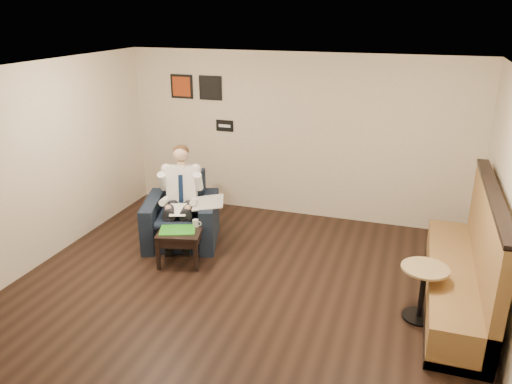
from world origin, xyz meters
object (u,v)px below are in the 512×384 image
(green_folder, at_px, (178,230))
(cafe_table, at_px, (422,293))
(armchair, at_px, (181,211))
(side_table, at_px, (181,245))
(banquette, at_px, (461,249))
(smartphone, at_px, (187,225))
(coffee_mug, at_px, (196,223))
(seated_man, at_px, (179,202))

(green_folder, distance_m, cafe_table, 3.36)
(armchair, xyz_separation_m, side_table, (0.27, -0.58, -0.27))
(armchair, relative_size, banquette, 0.38)
(armchair, bearing_deg, smartphone, -71.64)
(coffee_mug, bearing_deg, cafe_table, -10.51)
(armchair, distance_m, seated_man, 0.24)
(side_table, distance_m, green_folder, 0.26)
(side_table, bearing_deg, green_folder, -133.00)
(side_table, xyz_separation_m, smartphone, (0.01, 0.18, 0.25))
(armchair, height_order, green_folder, armchair)
(coffee_mug, bearing_deg, smartphone, 176.21)
(green_folder, bearing_deg, side_table, 47.00)
(seated_man, height_order, cafe_table, seated_man)
(armchair, relative_size, smartphone, 7.00)
(side_table, bearing_deg, smartphone, 85.96)
(seated_man, height_order, green_folder, seated_man)
(armchair, relative_size, cafe_table, 1.60)
(seated_man, relative_size, green_folder, 2.89)
(banquette, bearing_deg, coffee_mug, 178.49)
(seated_man, bearing_deg, coffee_mug, -52.57)
(armchair, bearing_deg, banquette, -24.65)
(side_table, bearing_deg, seated_man, 117.33)
(green_folder, bearing_deg, coffee_mug, 47.00)
(armchair, distance_m, smartphone, 0.49)
(side_table, distance_m, smartphone, 0.31)
(green_folder, relative_size, smartphone, 3.21)
(side_table, height_order, cafe_table, cafe_table)
(seated_man, relative_size, banquette, 0.50)
(smartphone, height_order, cafe_table, cafe_table)
(armchair, xyz_separation_m, cafe_table, (3.58, -0.99, -0.18))
(seated_man, bearing_deg, cafe_table, -31.14)
(armchair, distance_m, cafe_table, 3.72)
(armchair, bearing_deg, cafe_table, -32.94)
(smartphone, bearing_deg, banquette, -4.91)
(banquette, distance_m, cafe_table, 0.74)
(green_folder, height_order, smartphone, green_folder)
(banquette, bearing_deg, green_folder, -178.32)
(armchair, xyz_separation_m, coffee_mug, (0.44, -0.41, 0.02))
(side_table, distance_m, banquette, 3.73)
(seated_man, relative_size, smartphone, 9.29)
(coffee_mug, bearing_deg, side_table, -133.00)
(seated_man, distance_m, smartphone, 0.42)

